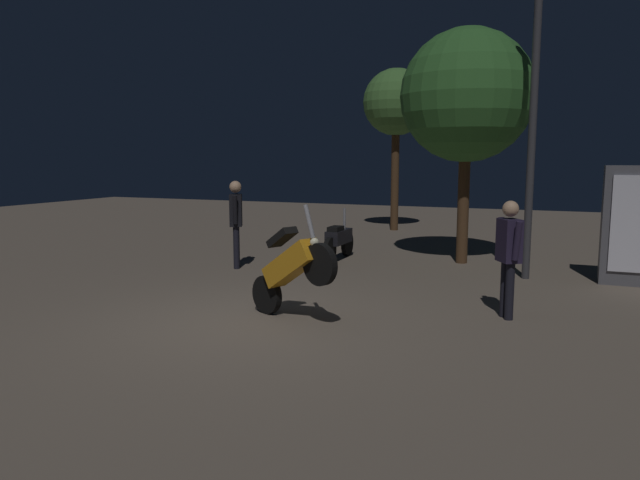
{
  "coord_description": "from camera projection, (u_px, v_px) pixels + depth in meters",
  "views": [
    {
      "loc": [
        3.94,
        -6.88,
        2.24
      ],
      "look_at": [
        0.52,
        1.35,
        1.0
      ],
      "focal_mm": 33.41,
      "sensor_mm": 36.0,
      "label": 1
    }
  ],
  "objects": [
    {
      "name": "person_bystander_far",
      "position": [
        509.0,
        249.0,
        8.22
      ],
      "size": [
        0.41,
        0.62,
        1.65
      ],
      "rotation": [
        0.0,
        0.0,
        3.67
      ],
      "color": "black",
      "rests_on": "ground_plane"
    },
    {
      "name": "tree_left_bg",
      "position": [
        467.0,
        96.0,
        12.27
      ],
      "size": [
        2.74,
        2.74,
        4.87
      ],
      "color": "#4C331E",
      "rests_on": "ground_plane"
    },
    {
      "name": "tree_center_bg",
      "position": [
        396.0,
        104.0,
        17.97
      ],
      "size": [
        2.0,
        2.0,
        4.9
      ],
      "color": "#4C331E",
      "rests_on": "ground_plane"
    },
    {
      "name": "ground_plane",
      "position": [
        247.0,
        323.0,
        8.1
      ],
      "size": [
        40.0,
        40.0,
        0.0
      ],
      "primitive_type": "plane",
      "color": "#756656"
    },
    {
      "name": "motorcycle_orange_foreground",
      "position": [
        292.0,
        268.0,
        8.12
      ],
      "size": [
        1.56,
        0.75,
        1.63
      ],
      "rotation": [
        0.0,
        0.0,
        -0.41
      ],
      "color": "black",
      "rests_on": "ground_plane"
    },
    {
      "name": "person_rider_beside",
      "position": [
        236.0,
        216.0,
        12.0
      ],
      "size": [
        0.39,
        0.64,
        1.77
      ],
      "rotation": [
        0.0,
        0.0,
        3.62
      ],
      "color": "black",
      "rests_on": "ground_plane"
    },
    {
      "name": "streetlamp_near",
      "position": [
        535.0,
        86.0,
        10.62
      ],
      "size": [
        0.36,
        0.36,
        5.6
      ],
      "color": "#38383D",
      "rests_on": "ground_plane"
    },
    {
      "name": "motorcycle_black_parked_left",
      "position": [
        339.0,
        240.0,
        13.09
      ],
      "size": [
        0.3,
        1.66,
        1.11
      ],
      "rotation": [
        0.0,
        0.0,
        1.57
      ],
      "color": "black",
      "rests_on": "ground_plane"
    }
  ]
}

